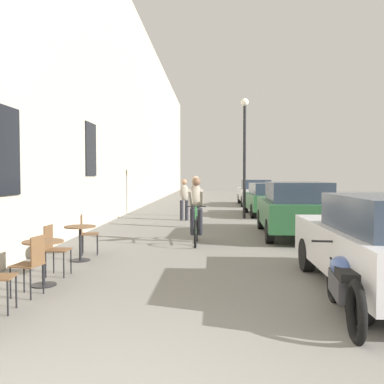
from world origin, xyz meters
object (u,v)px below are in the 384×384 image
Objects in this scene: cafe_table_mid at (43,253)px; pedestrian_mid at (184,197)px; parked_car_second at (295,208)px; pedestrian_near at (196,199)px; cafe_chair_mid_toward_wall at (54,246)px; cafe_table_far at (80,236)px; cafe_chair_far_toward_street at (86,231)px; cyclist_on_bicycle at (196,212)px; parked_car_nearest at (384,243)px; cafe_chair_mid_toward_street at (32,261)px; parked_car_third at (267,199)px; parked_motorcycle at (343,285)px; street_lamp at (245,142)px; parked_car_fourth at (255,192)px.

pedestrian_mid is (1.60, 9.75, 0.39)m from cafe_table_mid.
pedestrian_near is at bearing 148.34° from parked_car_second.
pedestrian_mid is (1.68, 9.09, 0.39)m from cafe_chair_mid_toward_wall.
pedestrian_mid is at bearing 103.16° from pedestrian_near.
pedestrian_near is (2.17, 5.51, 0.46)m from cafe_table_far.
pedestrian_mid is (1.71, 7.13, 0.39)m from cafe_chair_far_toward_street.
cyclist_on_bicycle reaches higher than cafe_chair_mid_toward_wall.
parked_car_nearest is at bearing -28.45° from cafe_chair_far_toward_street.
cyclist_on_bicycle is at bearing 57.16° from cafe_chair_mid_toward_wall.
parked_car_second is (5.18, 3.02, 0.30)m from cafe_chair_far_toward_street.
cafe_chair_mid_toward_street is 0.22× the size of parked_car_third.
cafe_table_mid is at bearing -117.88° from cyclist_on_bicycle.
parked_motorcycle is (2.72, -11.06, -0.51)m from pedestrian_mid.
cyclist_on_bicycle is at bearing -154.52° from parked_car_second.
cafe_chair_mid_toward_street is 8.34m from pedestrian_near.
cyclist_on_bicycle is 5.45m from parked_car_nearest.
cafe_chair_far_toward_street is at bearing -117.00° from street_lamp.
street_lamp reaches higher than cafe_chair_far_toward_street.
pedestrian_near is 5.41m from parked_car_third.
pedestrian_mid is (-0.54, 2.29, -0.07)m from pedestrian_near.
cafe_table_far is 0.18× the size of parked_car_third.
cafe_table_far is 9.98m from street_lamp.
parked_car_third is 1.91× the size of parked_motorcycle.
cafe_chair_far_toward_street is at bearing 96.23° from cafe_table_far.
parked_car_third is 13.31m from parked_motorcycle.
pedestrian_mid is 9.15m from parked_car_fourth.
cafe_table_mid is 9.89m from pedestrian_mid.
pedestrian_mid is 3.40m from street_lamp.
parked_car_nearest is at bearing -2.91° from cafe_table_mid.
pedestrian_mid is (-0.68, 5.44, 0.10)m from cyclist_on_bicycle.
cafe_chair_mid_toward_wall is at bearing -106.78° from parked_car_fourth.
street_lamp is at bearing 69.45° from cafe_table_mid.
cyclist_on_bicycle is at bearing -110.13° from parked_car_third.
cafe_chair_far_toward_street is (-0.18, 3.23, 0.00)m from cafe_chair_mid_toward_street.
pedestrian_near is 1.08× the size of pedestrian_mid.
parked_car_nearest is at bearing -9.90° from cafe_chair_mid_toward_wall.
parked_car_third reaches higher than cafe_chair_far_toward_street.
cafe_chair_mid_toward_wall is 9.26m from pedestrian_mid.
cafe_chair_mid_toward_street is 0.21× the size of parked_car_nearest.
parked_car_second is 12.52m from parked_car_fourth.
cyclist_on_bicycle is (2.21, 4.92, 0.29)m from cafe_chair_mid_toward_street.
parked_car_fourth is (5.28, 17.51, 0.26)m from cafe_chair_mid_toward_wall.
pedestrian_near reaches higher than cafe_chair_far_toward_street.
street_lamp is at bearing 67.85° from cafe_chair_mid_toward_wall.
cyclist_on_bicycle is 3.15m from pedestrian_near.
cafe_table_far is 0.41× the size of cyclist_on_bicycle.
parked_car_nearest is 5.92m from parked_car_second.
cafe_chair_mid_toward_street is 0.55× the size of pedestrian_mid.
parked_car_third is at bearing 32.57° from pedestrian_mid.
cafe_table_far is 7.98m from pedestrian_mid.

